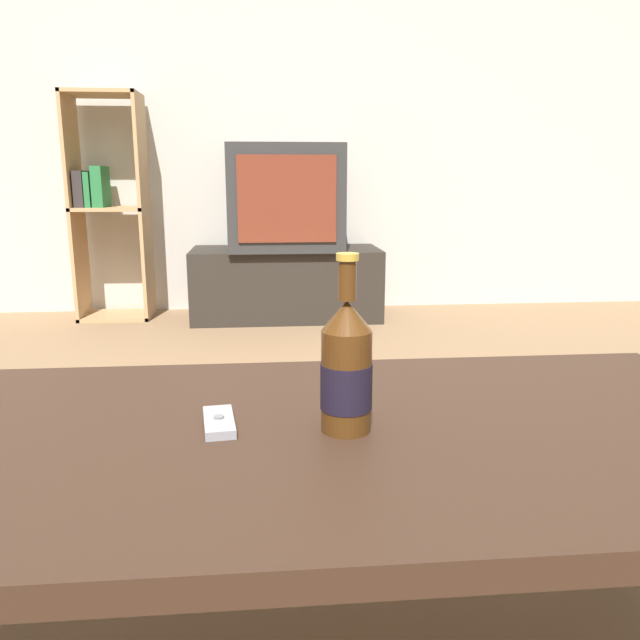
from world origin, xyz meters
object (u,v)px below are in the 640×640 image
television (285,198)px  beer_bottle (346,369)px  tv_stand (286,283)px  cell_phone (219,422)px  bookshelf (106,204)px

television → beer_bottle: television is taller
tv_stand → cell_phone: size_ratio=9.50×
tv_stand → beer_bottle: size_ratio=4.08×
cell_phone → tv_stand: bearing=79.0°
bookshelf → beer_bottle: 3.00m
bookshelf → cell_phone: 2.92m
bookshelf → beer_bottle: bookshelf is taller
television → cell_phone: television is taller
television → beer_bottle: size_ratio=2.39×
tv_stand → cell_phone: bearing=-94.2°
television → bookshelf: bookshelf is taller
tv_stand → television: 0.49m
television → cell_phone: (-0.20, -2.69, -0.26)m
beer_bottle → cell_phone: (-0.19, 0.03, -0.09)m
tv_stand → beer_bottle: 2.74m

